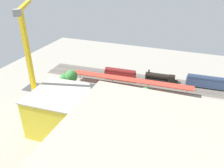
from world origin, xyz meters
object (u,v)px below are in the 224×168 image
at_px(locomotive, 161,77).
at_px(traffic_light, 86,92).
at_px(platform_canopy_near, 130,80).
at_px(parked_car_1, 130,107).
at_px(box_truck_0, 74,102).
at_px(street_tree_2, 71,76).
at_px(parked_car_3, 101,101).
at_px(tower_crane, 29,56).
at_px(street_tree_0, 145,92).
at_px(street_tree_1, 65,79).
at_px(construction_building, 84,116).
at_px(parked_car_0, 146,110).
at_px(parked_car_2, 115,104).
at_px(freight_coach_far, 120,74).
at_px(passenger_coach, 206,82).

height_order(locomotive, traffic_light, traffic_light).
xyz_separation_m(platform_canopy_near, parked_car_1, (-5.30, 18.01, -3.34)).
xyz_separation_m(locomotive, box_truck_0, (30.61, 35.99, -0.22)).
relative_size(parked_car_1, street_tree_2, 0.49).
bearing_deg(parked_car_3, platform_canopy_near, -114.39).
bearing_deg(parked_car_1, box_truck_0, 13.99).
distance_m(platform_canopy_near, tower_crane, 48.08).
bearing_deg(street_tree_0, traffic_light, 21.83).
distance_m(street_tree_1, traffic_light, 17.84).
xyz_separation_m(parked_car_3, street_tree_2, (18.13, -7.48, 5.27)).
bearing_deg(parked_car_1, traffic_light, 3.01).
xyz_separation_m(locomotive, construction_building, (18.64, 50.04, 5.16)).
height_order(parked_car_1, box_truck_0, box_truck_0).
height_order(parked_car_3, traffic_light, traffic_light).
distance_m(parked_car_0, parked_car_1, 6.63).
distance_m(parked_car_2, street_tree_1, 29.60).
relative_size(tower_crane, street_tree_2, 4.61).
height_order(locomotive, parked_car_2, locomotive).
distance_m(freight_coach_far, construction_building, 43.82).
bearing_deg(box_truck_0, parked_car_3, -147.14).
xyz_separation_m(parked_car_1, street_tree_1, (34.89, -7.57, 3.58)).
bearing_deg(parked_car_3, parked_car_1, 177.95).
distance_m(tower_crane, street_tree_2, 29.74).
relative_size(locomotive, street_tree_2, 1.83).
height_order(locomotive, passenger_coach, passenger_coach).
height_order(freight_coach_far, tower_crane, tower_crane).
bearing_deg(parked_car_3, street_tree_2, -22.41).
distance_m(locomotive, freight_coach_far, 21.22).
bearing_deg(street_tree_1, freight_coach_far, -144.06).
bearing_deg(platform_canopy_near, construction_building, 81.70).
bearing_deg(traffic_light, tower_crane, 45.65).
relative_size(parked_car_0, street_tree_0, 0.75).
xyz_separation_m(freight_coach_far, parked_car_3, (0.90, 23.44, -2.56)).
height_order(parked_car_1, construction_building, construction_building).
distance_m(freight_coach_far, street_tree_1, 27.86).
bearing_deg(parked_car_3, locomotive, -125.25).
xyz_separation_m(freight_coach_far, street_tree_0, (-16.73, 15.46, 0.91)).
bearing_deg(passenger_coach, locomotive, -0.00).
distance_m(freight_coach_far, box_truck_0, 31.41).
relative_size(freight_coach_far, parked_car_0, 3.40).
bearing_deg(parked_car_1, parked_car_3, -2.05).
distance_m(passenger_coach, freight_coach_far, 41.76).
height_order(platform_canopy_near, passenger_coach, passenger_coach).
bearing_deg(traffic_light, construction_building, 114.29).
bearing_deg(parked_car_2, construction_building, 77.69).
height_order(parked_car_2, street_tree_2, street_tree_2).
bearing_deg(street_tree_2, tower_crane, 85.25).
xyz_separation_m(parked_car_3, construction_building, (-2.45, 20.20, 6.30)).
relative_size(freight_coach_far, parked_car_3, 3.51).
relative_size(parked_car_2, traffic_light, 0.65).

